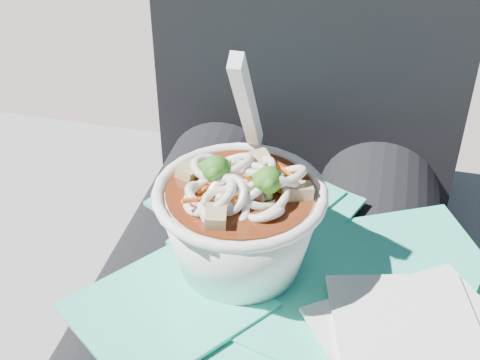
% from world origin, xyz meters
% --- Properties ---
extents(lap, '(0.32, 0.48, 0.14)m').
position_xyz_m(lap, '(0.00, 0.00, 0.50)').
color(lap, black).
rests_on(lap, stone_ledge).
extents(person_body, '(0.34, 0.94, 0.98)m').
position_xyz_m(person_body, '(0.00, 0.09, 0.53)').
color(person_body, black).
rests_on(person_body, ground).
extents(plastic_bag, '(0.38, 0.35, 0.01)m').
position_xyz_m(plastic_bag, '(0.03, -0.00, 0.57)').
color(plastic_bag, '#32D3AE').
rests_on(plastic_bag, lap).
extents(napkins, '(0.19, 0.19, 0.01)m').
position_xyz_m(napkins, '(0.13, -0.06, 0.58)').
color(napkins, white).
rests_on(napkins, plastic_bag).
extents(udon_bowl, '(0.15, 0.15, 0.19)m').
position_xyz_m(udon_bowl, '(-0.02, -0.01, 0.63)').
color(udon_bowl, white).
rests_on(udon_bowl, plastic_bag).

